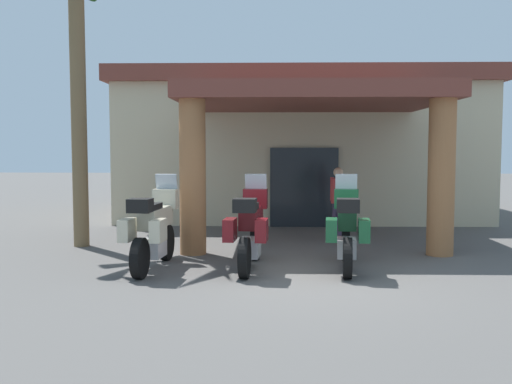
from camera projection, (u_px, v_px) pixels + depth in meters
name	position (u px, v px, depth m)	size (l,w,h in m)	color
ground_plane	(315.00, 277.00, 9.23)	(80.00, 80.00, 0.00)	#514F4C
motel_building	(298.00, 145.00, 18.33)	(10.95, 11.67, 4.30)	beige
motorcycle_cream	(153.00, 229.00, 9.84)	(0.73, 2.21, 1.61)	black
motorcycle_maroon	(250.00, 229.00, 9.87)	(0.73, 2.21, 1.61)	black
motorcycle_green	(347.00, 229.00, 9.85)	(0.73, 2.21, 1.61)	black
pedestrian	(338.00, 198.00, 13.24)	(0.33, 0.46, 1.64)	#3F334C
palm_tree_roadside	(76.00, 8.00, 11.86)	(2.57, 2.61, 6.66)	brown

